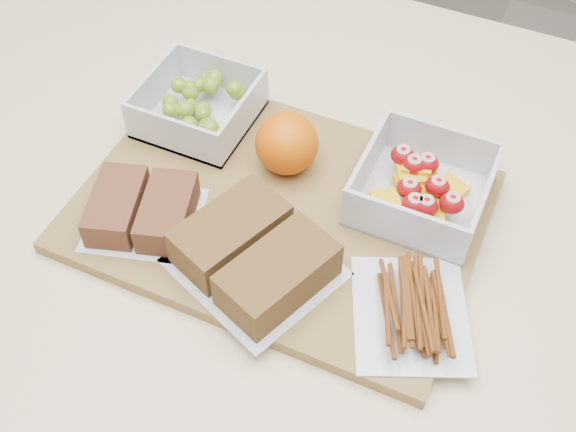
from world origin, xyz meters
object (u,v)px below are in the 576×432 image
Objects in this scene: sandwich_bag_center at (254,255)px; cutting_board at (279,211)px; grape_container at (200,105)px; fruit_container at (422,189)px; sandwich_bag_left at (142,210)px; orange at (287,143)px; pretzel_bag at (412,307)px.

cutting_board is at bearing 97.89° from sandwich_bag_center.
fruit_container reaches higher than grape_container.
sandwich_bag_left is at bearing -150.44° from fruit_container.
grape_container is (-0.14, 0.09, 0.03)m from cutting_board.
grape_container is at bearing 167.61° from orange.
fruit_container is 0.14m from pretzel_bag.
grape_container is 0.35m from pretzel_bag.
orange is (0.12, -0.03, 0.01)m from grape_container.
grape_container is at bearing 176.41° from fruit_container.
pretzel_bag is at bearing 4.62° from sandwich_bag_center.
sandwich_bag_left is at bearing -147.90° from cutting_board.
grape_container reaches higher than sandwich_bag_left.
fruit_container is at bearing 51.01° from sandwich_bag_center.
orange is 0.23m from pretzel_bag.
pretzel_bag is at bearing -26.54° from grape_container.
orange is 0.50× the size of sandwich_bag_left.
orange is at bearing 52.57° from sandwich_bag_left.
cutting_board is 0.07m from orange.
fruit_container is at bearing 3.71° from orange.
pretzel_bag is at bearing 1.23° from sandwich_bag_left.
pretzel_bag is (0.29, 0.01, -0.00)m from sandwich_bag_left.
grape_container is at bearing 148.67° from cutting_board.
orange reaches higher than grape_container.
grape_container is 0.13m from orange.
sandwich_bag_center is (0.01, -0.08, 0.03)m from cutting_board.
sandwich_bag_center is at bearing -2.85° from sandwich_bag_left.
sandwich_bag_left reaches higher than pretzel_bag.
fruit_container is 0.94× the size of sandwich_bag_left.
pretzel_bag is (0.16, 0.01, -0.01)m from sandwich_bag_center.
sandwich_bag_center is (0.15, -0.17, 0.00)m from grape_container.
sandwich_bag_left is (-0.25, -0.14, -0.00)m from fruit_container.
sandwich_bag_center is at bearing -128.99° from fruit_container.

